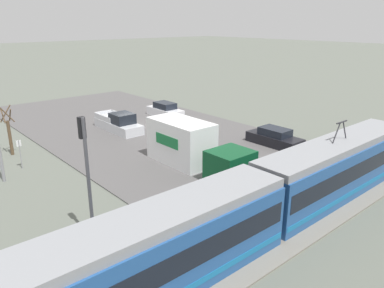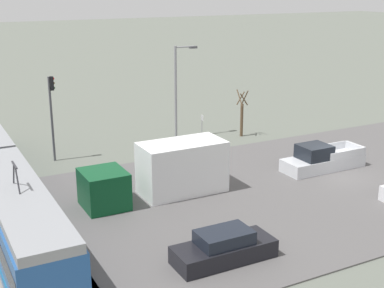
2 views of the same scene
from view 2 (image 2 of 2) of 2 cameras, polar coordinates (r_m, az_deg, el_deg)
ground_plane at (r=35.85m, az=15.45°, el=-3.49°), size 320.00×320.00×0.00m
road_surface at (r=35.84m, az=15.45°, el=-3.43°), size 17.80×36.51×0.08m
rail_bed at (r=27.25m, az=-17.98°, el=-10.22°), size 59.00×4.40×0.22m
box_truck at (r=31.16m, az=-2.99°, el=-3.03°), size 2.59×8.53×3.08m
pickup_truck at (r=36.73m, az=13.66°, el=-1.62°), size 1.96×5.82×1.78m
sedan_car_1 at (r=24.42m, az=3.43°, el=-11.01°), size 1.83×4.70×1.43m
traffic_light_pole at (r=38.09m, az=-14.72°, el=3.77°), size 0.28×0.47×5.99m
street_tree at (r=43.64m, az=5.33°, el=3.06°), size 0.92×0.77×3.85m
street_lamp_near_crossing at (r=42.47m, az=-1.49°, el=6.29°), size 0.36×1.95×7.40m
no_parking_sign at (r=42.32m, az=1.07°, el=2.04°), size 0.32×0.08×2.08m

